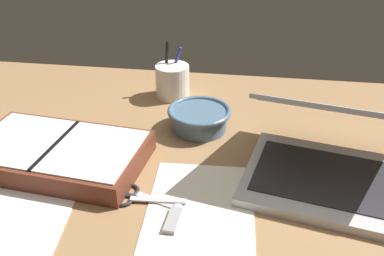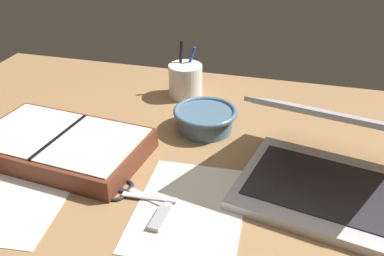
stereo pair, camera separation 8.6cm
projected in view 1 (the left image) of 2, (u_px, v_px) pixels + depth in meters
desk_top at (173, 172)px, 86.45cm from camera, size 140.00×100.00×2.00cm
laptop at (332, 156)px, 80.54cm from camera, size 35.98×36.16×18.49cm
bowl at (199, 118)px, 98.28cm from camera, size 14.76×14.76×5.25cm
pen_cup at (172, 81)px, 112.94cm from camera, size 8.87×8.87×14.54cm
planner at (58, 154)px, 86.44cm from camera, size 36.76×24.30×4.77cm
scissors at (134, 196)px, 77.69cm from camera, size 13.44×6.53×0.80cm
paper_sheet_front at (201, 208)px, 75.37cm from camera, size 20.05×27.02×0.16cm
paper_sheet_beside_planner at (26, 207)px, 75.49cm from camera, size 19.32×27.45×0.16cm
usb_drive at (173, 220)px, 72.07cm from camera, size 2.35×7.28×1.00cm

